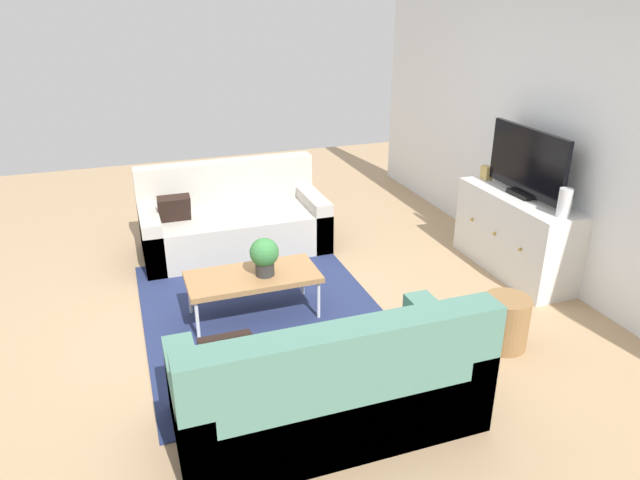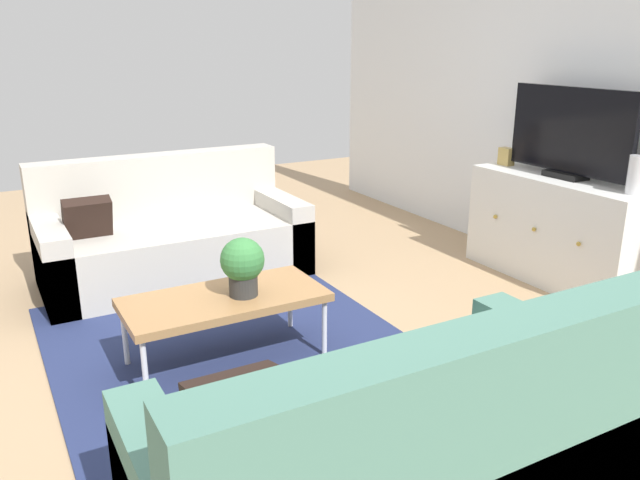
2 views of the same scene
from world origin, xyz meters
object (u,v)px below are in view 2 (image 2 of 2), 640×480
Objects in this scene: potted_plant at (243,264)px; flat_screen_tv at (570,133)px; coffee_table at (225,301)px; wicker_basket at (602,336)px; couch_right_side at (410,459)px; mantel_clock at (506,156)px; couch_left_side at (170,239)px; tv_console at (557,230)px; glass_vase at (637,175)px.

flat_screen_tv reaches higher than potted_plant.
coffee_table is 1.96m from wicker_basket.
wicker_basket is at bearing 105.18° from couch_right_side.
coffee_table is at bearing -77.27° from mantel_clock.
couch_left_side is 2.76m from tv_console.
flat_screen_tv reaches higher than wicker_basket.
glass_vase reaches higher than couch_right_side.
coffee_table is 1.06× the size of flat_screen_tv.
potted_plant is 0.32× the size of flat_screen_tv.
coffee_table is at bearing -101.88° from glass_vase.
couch_right_side is at bearing 0.00° from couch_left_side.
wicker_basket is (1.60, -0.84, -0.61)m from mantel_clock.
tv_console is at bearing -180.00° from glass_vase.
couch_left_side is 7.56× the size of glass_vase.
couch_right_side is at bearing 4.77° from coffee_table.
tv_console is 0.73m from glass_vase.
tv_console is at bearing 59.33° from couch_left_side.
potted_plant is 2.47m from glass_vase.
couch_right_side is 7.56× the size of glass_vase.
mantel_clock reaches higher than coffee_table.
glass_vase reaches higher than couch_left_side.
coffee_table is 8.05× the size of mantel_clock.
couch_left_side reaches higher than potted_plant.
glass_vase is at bearing 78.56° from potted_plant.
couch_right_side reaches higher than tv_console.
flat_screen_tv is 0.58m from glass_vase.
couch_left_side is 1.49m from potted_plant.
wicker_basket is (1.04, 1.66, -0.15)m from coffee_table.
couch_right_side is 2.92m from flat_screen_tv.
flat_screen_tv reaches higher than couch_right_side.
glass_vase reaches higher than tv_console.
mantel_clock is 0.32× the size of wicker_basket.
flat_screen_tv is at bearing 59.54° from couch_left_side.
mantel_clock is (0.86, 2.37, 0.53)m from couch_left_side.
coffee_table is (-1.45, -0.12, 0.07)m from couch_right_side.
mantel_clock reaches higher than potted_plant.
mantel_clock is at bearing 104.09° from potted_plant.
mantel_clock reaches higher than wicker_basket.
mantel_clock is at bearing 70.01° from couch_left_side.
couch_left_side is at bearing -148.10° from wicker_basket.
couch_right_side is 4.49× the size of wicker_basket.
couch_right_side reaches higher than wicker_basket.
couch_left_side reaches higher than wicker_basket.
couch_left_side is 1.36× the size of tv_console.
mantel_clock is at bearing 180.00° from tv_console.
couch_left_side is at bearing -109.99° from mantel_clock.
tv_console is at bearing 90.44° from coffee_table.
couch_right_side is 2.80m from tv_console.
flat_screen_tv is at bearing 140.87° from wicker_basket.
wicker_basket is (2.47, 1.53, -0.08)m from couch_left_side.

